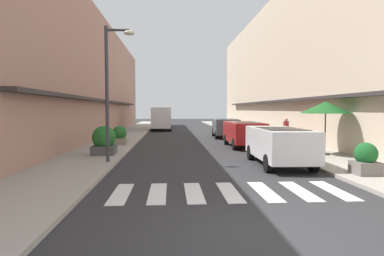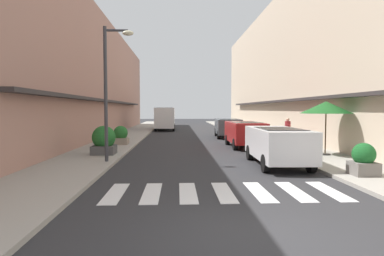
% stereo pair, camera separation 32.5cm
% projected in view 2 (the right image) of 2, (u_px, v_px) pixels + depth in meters
% --- Properties ---
extents(ground_plane, '(103.73, 103.73, 0.00)m').
position_uv_depth(ground_plane, '(194.00, 139.00, 24.48)').
color(ground_plane, '#2B2B2D').
extents(sidewalk_left, '(2.87, 66.01, 0.12)m').
position_uv_depth(sidewalk_left, '(124.00, 139.00, 24.25)').
color(sidewalk_left, '#9E998E').
rests_on(sidewalk_left, ground_plane).
extents(sidewalk_right, '(2.87, 66.01, 0.12)m').
position_uv_depth(sidewalk_right, '(263.00, 138.00, 24.70)').
color(sidewalk_right, '#9E998E').
rests_on(sidewalk_right, ground_plane).
extents(building_row_left, '(5.50, 44.44, 9.20)m').
position_uv_depth(building_row_left, '(74.00, 78.00, 25.18)').
color(building_row_left, '#A87A6B').
rests_on(building_row_left, ground_plane).
extents(building_row_right, '(5.50, 44.44, 11.13)m').
position_uv_depth(building_row_right, '(309.00, 66.00, 25.92)').
color(building_row_right, '#C6B299').
rests_on(building_row_right, ground_plane).
extents(crosswalk, '(6.15, 2.20, 0.01)m').
position_uv_depth(crosswalk, '(224.00, 192.00, 8.79)').
color(crosswalk, silver).
rests_on(crosswalk, ground_plane).
extents(parked_car_near, '(1.92, 4.46, 1.47)m').
position_uv_depth(parked_car_near, '(278.00, 142.00, 12.87)').
color(parked_car_near, silver).
rests_on(parked_car_near, ground_plane).
extents(parked_car_mid, '(1.81, 4.19, 1.47)m').
position_uv_depth(parked_car_mid, '(245.00, 131.00, 19.11)').
color(parked_car_mid, maroon).
rests_on(parked_car_mid, ground_plane).
extents(parked_car_far, '(1.98, 4.29, 1.47)m').
position_uv_depth(parked_car_far, '(228.00, 126.00, 25.68)').
color(parked_car_far, '#4C5156').
rests_on(parked_car_far, ground_plane).
extents(delivery_van, '(2.03, 5.41, 2.37)m').
position_uv_depth(delivery_van, '(165.00, 117.00, 34.74)').
color(delivery_van, silver).
rests_on(delivery_van, ground_plane).
extents(street_lamp, '(1.19, 0.28, 5.32)m').
position_uv_depth(street_lamp, '(110.00, 79.00, 13.09)').
color(street_lamp, '#38383D').
rests_on(street_lamp, sidewalk_left).
extents(cafe_umbrella, '(2.30, 2.30, 2.44)m').
position_uv_depth(cafe_umbrella, '(326.00, 108.00, 15.05)').
color(cafe_umbrella, '#262626').
rests_on(cafe_umbrella, sidewalk_right).
extents(planter_corner, '(0.75, 0.75, 1.02)m').
position_uv_depth(planter_corner, '(364.00, 160.00, 10.46)').
color(planter_corner, slate).
rests_on(planter_corner, sidewalk_right).
extents(planter_midblock, '(1.07, 1.07, 1.32)m').
position_uv_depth(planter_midblock, '(104.00, 141.00, 15.34)').
color(planter_midblock, '#4C4C4C').
rests_on(planter_midblock, sidewalk_left).
extents(planter_far, '(0.88, 0.88, 1.10)m').
position_uv_depth(planter_far, '(121.00, 136.00, 19.71)').
color(planter_far, gray).
rests_on(planter_far, sidewalk_left).
extents(pedestrian_walking_near, '(0.34, 0.34, 1.56)m').
position_uv_depth(pedestrian_walking_near, '(288.00, 130.00, 20.24)').
color(pedestrian_walking_near, '#282B33').
rests_on(pedestrian_walking_near, sidewalk_right).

